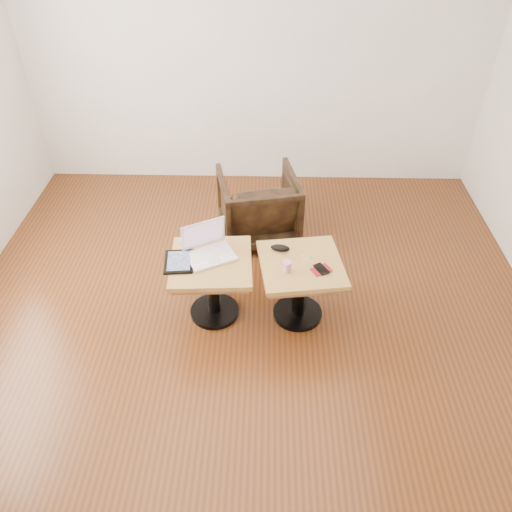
{
  "coord_description": "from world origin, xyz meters",
  "views": [
    {
      "loc": [
        0.12,
        -2.59,
        2.79
      ],
      "look_at": [
        0.05,
        0.14,
        0.57
      ],
      "focal_mm": 35.0,
      "sensor_mm": 36.0,
      "label": 1
    }
  ],
  "objects_px": {
    "side_table_right": "(300,276)",
    "striped_cup": "(287,266)",
    "side_table_left": "(212,275)",
    "laptop": "(208,249)",
    "armchair": "(258,206)"
  },
  "relations": [
    {
      "from": "side_table_right",
      "to": "striped_cup",
      "type": "height_order",
      "value": "striped_cup"
    },
    {
      "from": "side_table_right",
      "to": "armchair",
      "type": "bearing_deg",
      "value": 99.39
    },
    {
      "from": "side_table_left",
      "to": "laptop",
      "type": "relative_size",
      "value": 1.47
    },
    {
      "from": "striped_cup",
      "to": "side_table_left",
      "type": "bearing_deg",
      "value": 169.91
    },
    {
      "from": "laptop",
      "to": "striped_cup",
      "type": "height_order",
      "value": "laptop"
    },
    {
      "from": "laptop",
      "to": "armchair",
      "type": "distance_m",
      "value": 1.05
    },
    {
      "from": "side_table_left",
      "to": "armchair",
      "type": "bearing_deg",
      "value": 69.64
    },
    {
      "from": "laptop",
      "to": "striped_cup",
      "type": "distance_m",
      "value": 0.59
    },
    {
      "from": "side_table_right",
      "to": "laptop",
      "type": "relative_size",
      "value": 1.58
    },
    {
      "from": "armchair",
      "to": "striped_cup",
      "type": "bearing_deg",
      "value": 89.35
    },
    {
      "from": "striped_cup",
      "to": "armchair",
      "type": "xyz_separation_m",
      "value": [
        -0.22,
        1.13,
        -0.25
      ]
    },
    {
      "from": "side_table_left",
      "to": "striped_cup",
      "type": "height_order",
      "value": "striped_cup"
    },
    {
      "from": "side_table_left",
      "to": "laptop",
      "type": "height_order",
      "value": "laptop"
    },
    {
      "from": "side_table_right",
      "to": "laptop",
      "type": "height_order",
      "value": "laptop"
    },
    {
      "from": "laptop",
      "to": "side_table_left",
      "type": "bearing_deg",
      "value": -100.26
    }
  ]
}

